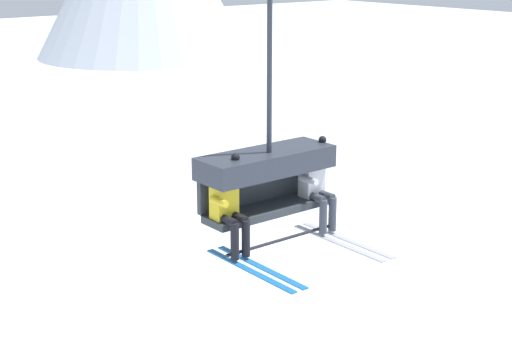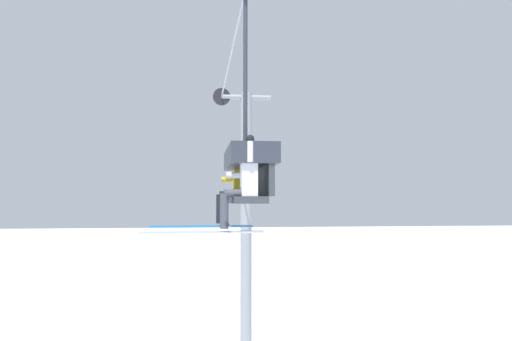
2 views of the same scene
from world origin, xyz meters
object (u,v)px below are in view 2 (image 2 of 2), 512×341
lift_tower_near (246,232)px  chairlift_chair (250,165)px  skier_yellow (233,186)px  skier_white (240,183)px

lift_tower_near → chairlift_chair: size_ratio=2.58×
skier_yellow → skier_white: (1.52, 0.00, 0.00)m
lift_tower_near → skier_white: size_ratio=5.66×
chairlift_chair → lift_tower_near: bearing=175.1°
skier_yellow → chairlift_chair: bearing=15.8°
chairlift_chair → skier_white: bearing=-15.7°
lift_tower_near → skier_yellow: bearing=-7.0°
lift_tower_near → skier_white: 9.22m
skier_white → chairlift_chair: bearing=164.3°
skier_yellow → skier_white: 1.52m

